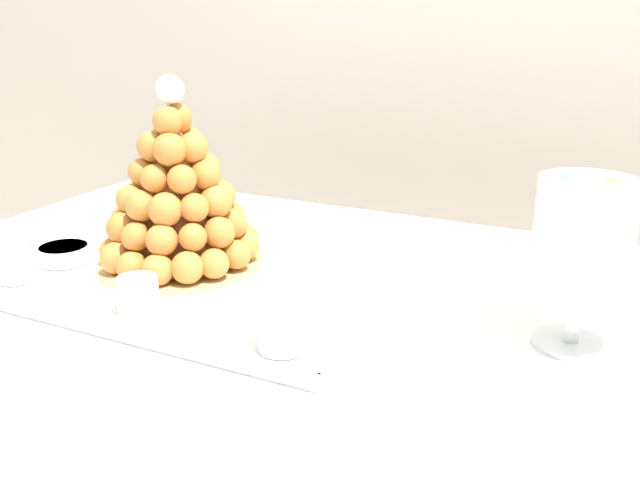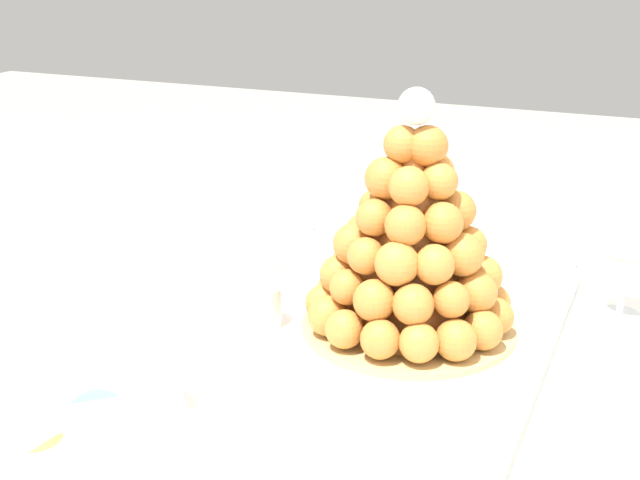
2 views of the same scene
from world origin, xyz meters
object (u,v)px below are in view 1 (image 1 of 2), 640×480
object	(u,v)px
dessert_cup_centre	(282,332)
creme_brulee_ramekin	(64,253)
croquembouche	(178,197)
serving_tray	(196,279)
macaron_goblet	(582,244)
dessert_cup_left	(15,264)
dessert_cup_mid_left	(138,297)
wine_glass	(185,167)

from	to	relation	value
dessert_cup_centre	creme_brulee_ramekin	bearing A→B (deg)	166.69
croquembouche	dessert_cup_centre	bearing A→B (deg)	-32.46
serving_tray	macaron_goblet	distance (m)	0.56
dessert_cup_centre	croquembouche	bearing A→B (deg)	147.54
croquembouche	dessert_cup_left	bearing A→B (deg)	-138.94
dessert_cup_centre	creme_brulee_ramekin	world-z (taller)	dessert_cup_centre
creme_brulee_ramekin	croquembouche	bearing A→B (deg)	21.03
dessert_cup_centre	macaron_goblet	distance (m)	0.37
creme_brulee_ramekin	macaron_goblet	distance (m)	0.78
dessert_cup_mid_left	wine_glass	world-z (taller)	wine_glass
creme_brulee_ramekin	wine_glass	size ratio (longest dim) A/B	0.58
croquembouche	dessert_cup_left	xyz separation A→B (m)	(-0.19, -0.16, -0.09)
dessert_cup_mid_left	dessert_cup_centre	bearing A→B (deg)	-1.42
dessert_cup_left	wine_glass	bearing A→B (deg)	86.27
croquembouche	creme_brulee_ramekin	distance (m)	0.22
creme_brulee_ramekin	macaron_goblet	size ratio (longest dim) A/B	0.38
croquembouche	wine_glass	bearing A→B (deg)	124.34
creme_brulee_ramekin	macaron_goblet	world-z (taller)	macaron_goblet
macaron_goblet	wine_glass	xyz separation A→B (m)	(-0.75, 0.24, -0.03)
dessert_cup_mid_left	creme_brulee_ramekin	xyz separation A→B (m)	(-0.24, 0.10, -0.01)
croquembouche	wine_glass	distance (m)	0.28
dessert_cup_mid_left	macaron_goblet	bearing A→B (deg)	17.90
dessert_cup_mid_left	macaron_goblet	distance (m)	0.57
croquembouche	dessert_cup_centre	size ratio (longest dim) A/B	5.03
croquembouche	dessert_cup_mid_left	bearing A→B (deg)	-71.23
dessert_cup_centre	creme_brulee_ramekin	size ratio (longest dim) A/B	0.70
croquembouche	dessert_cup_mid_left	size ratio (longest dim) A/B	5.36
creme_brulee_ramekin	wine_glass	xyz separation A→B (m)	(0.02, 0.30, 0.08)
dessert_cup_left	wine_glass	size ratio (longest dim) A/B	0.38
dessert_cup_left	macaron_goblet	xyz separation A→B (m)	(0.78, 0.16, 0.10)
dessert_cup_mid_left	wine_glass	bearing A→B (deg)	118.23
dessert_cup_mid_left	wine_glass	xyz separation A→B (m)	(-0.22, 0.41, 0.07)
dessert_cup_left	macaron_goblet	bearing A→B (deg)	11.61
croquembouche	dessert_cup_left	size ratio (longest dim) A/B	5.37
wine_glass	croquembouche	bearing A→B (deg)	-55.66
serving_tray	dessert_cup_mid_left	bearing A→B (deg)	-87.13
serving_tray	dessert_cup_mid_left	xyz separation A→B (m)	(0.01, -0.14, 0.03)
dessert_cup_left	dessert_cup_centre	size ratio (longest dim) A/B	0.94
macaron_goblet	wine_glass	distance (m)	0.79
dessert_cup_left	dessert_cup_mid_left	distance (m)	0.25
croquembouche	dessert_cup_mid_left	world-z (taller)	croquembouche
macaron_goblet	croquembouche	bearing A→B (deg)	179.79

